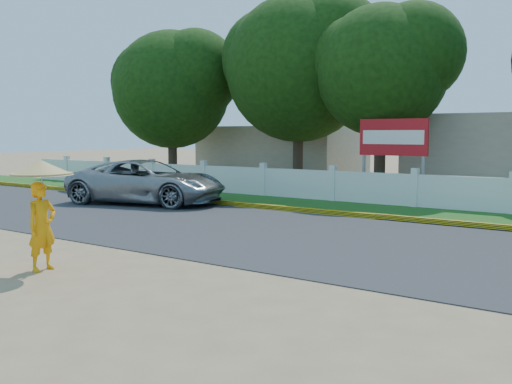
# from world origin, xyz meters

# --- Properties ---
(ground) EXTENTS (120.00, 120.00, 0.00)m
(ground) POSITION_xyz_m (0.00, 0.00, 0.00)
(ground) COLOR #9E8460
(ground) RESTS_ON ground
(road) EXTENTS (60.00, 7.00, 0.02)m
(road) POSITION_xyz_m (0.00, 4.50, 0.01)
(road) COLOR #38383A
(road) RESTS_ON ground
(grass_verge) EXTENTS (60.00, 3.50, 0.03)m
(grass_verge) POSITION_xyz_m (0.00, 9.75, 0.01)
(grass_verge) COLOR #2D601E
(grass_verge) RESTS_ON ground
(curb) EXTENTS (40.00, 0.18, 0.16)m
(curb) POSITION_xyz_m (0.00, 8.05, 0.08)
(curb) COLOR yellow
(curb) RESTS_ON ground
(fence) EXTENTS (40.00, 0.10, 1.10)m
(fence) POSITION_xyz_m (0.00, 11.20, 0.55)
(fence) COLOR silver
(fence) RESTS_ON ground
(building_far) EXTENTS (8.00, 5.00, 2.80)m
(building_far) POSITION_xyz_m (-10.00, 19.00, 1.40)
(building_far) COLOR #B7AD99
(building_far) RESTS_ON ground
(vehicle) EXTENTS (5.95, 3.83, 1.53)m
(vehicle) POSITION_xyz_m (-7.99, 6.94, 0.76)
(vehicle) COLOR gray
(vehicle) RESTS_ON ground
(monk_with_parasol) EXTENTS (1.09, 1.09, 1.98)m
(monk_with_parasol) POSITION_xyz_m (-2.51, -1.04, 1.29)
(monk_with_parasol) COLOR orange
(monk_with_parasol) RESTS_ON ground
(billboard) EXTENTS (2.50, 0.13, 2.95)m
(billboard) POSITION_xyz_m (-1.20, 12.30, 2.14)
(billboard) COLOR gray
(billboard) RESTS_ON ground
(tree_row) EXTENTS (33.62, 7.97, 8.85)m
(tree_row) POSITION_xyz_m (1.28, 14.38, 5.03)
(tree_row) COLOR #473828
(tree_row) RESTS_ON ground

